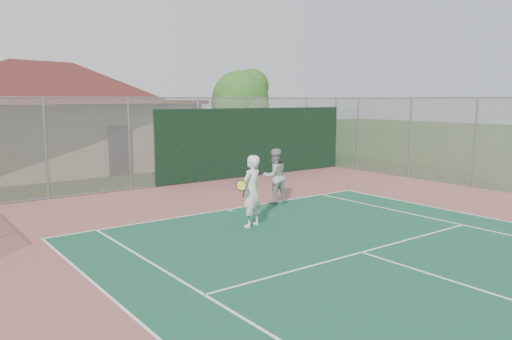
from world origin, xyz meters
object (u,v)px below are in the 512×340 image
at_px(clubhouse, 41,106).
at_px(player_white_front, 251,192).
at_px(tree, 242,101).
at_px(player_grey_back, 275,177).

xyz_separation_m(clubhouse, player_white_front, (1.46, -15.34, -2.15)).
bearing_deg(clubhouse, tree, -23.50).
height_order(tree, player_white_front, tree).
bearing_deg(player_grey_back, tree, -111.42).
relative_size(tree, player_grey_back, 2.82).
distance_m(clubhouse, player_white_front, 15.56).
bearing_deg(player_white_front, player_grey_back, -159.84).
distance_m(clubhouse, player_grey_back, 14.04).
bearing_deg(tree, player_grey_back, -119.78).
distance_m(tree, player_grey_back, 11.49).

